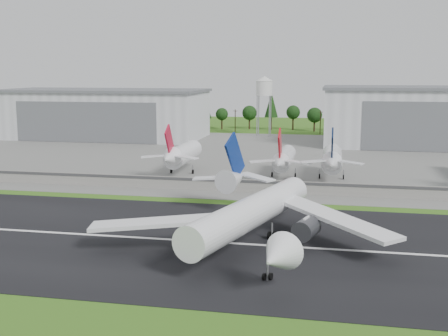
% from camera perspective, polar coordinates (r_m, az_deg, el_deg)
% --- Properties ---
extents(ground, '(600.00, 600.00, 0.00)m').
position_cam_1_polar(ground, '(98.88, -6.82, -8.98)').
color(ground, '#2E6217').
rests_on(ground, ground).
extents(runway, '(320.00, 60.00, 0.10)m').
position_cam_1_polar(runway, '(107.94, -5.17, -7.30)').
color(runway, black).
rests_on(runway, ground).
extents(runway_centerline, '(220.00, 1.00, 0.02)m').
position_cam_1_polar(runway_centerline, '(107.93, -5.17, -7.27)').
color(runway_centerline, white).
rests_on(runway_centerline, runway).
extents(apron, '(320.00, 150.00, 0.10)m').
position_cam_1_polar(apron, '(213.32, 3.18, 1.26)').
color(apron, slate).
rests_on(apron, ground).
extents(blast_fence, '(240.00, 0.61, 3.50)m').
position_cam_1_polar(blast_fence, '(149.88, -0.33, -1.70)').
color(blast_fence, gray).
rests_on(blast_fence, ground).
extents(hangar_west, '(97.00, 44.00, 23.20)m').
position_cam_1_polar(hangar_west, '(277.14, -12.11, 5.44)').
color(hangar_west, silver).
rests_on(hangar_west, ground).
extents(hangar_east, '(102.00, 47.00, 25.20)m').
position_cam_1_polar(hangar_east, '(258.55, 21.44, 4.91)').
color(hangar_east, silver).
rests_on(hangar_east, ground).
extents(water_tower, '(8.40, 8.40, 29.40)m').
position_cam_1_polar(water_tower, '(276.14, 4.11, 8.30)').
color(water_tower, '#99999E').
rests_on(water_tower, ground).
extents(utility_poles, '(230.00, 3.00, 12.00)m').
position_cam_1_polar(utility_poles, '(292.11, 5.40, 3.54)').
color(utility_poles, black).
rests_on(utility_poles, ground).
extents(treeline, '(320.00, 16.00, 22.00)m').
position_cam_1_polar(treeline, '(306.95, 5.69, 3.84)').
color(treeline, black).
rests_on(treeline, ground).
extents(main_airliner, '(54.87, 58.13, 18.17)m').
position_cam_1_polar(main_airliner, '(103.08, 2.79, -5.29)').
color(main_airliner, white).
rests_on(main_airliner, runway).
extents(parked_jet_red_a, '(7.36, 31.29, 16.84)m').
position_cam_1_polar(parked_jet_red_a, '(173.77, -4.43, 1.38)').
color(parked_jet_red_a, white).
rests_on(parked_jet_red_a, ground).
extents(parked_jet_red_b, '(7.36, 31.29, 16.40)m').
position_cam_1_polar(parked_jet_red_b, '(168.05, 6.06, 0.92)').
color(parked_jet_red_b, silver).
rests_on(parked_jet_red_b, ground).
extents(parked_jet_navy, '(7.36, 31.29, 16.78)m').
position_cam_1_polar(parked_jet_navy, '(167.40, 10.91, 0.89)').
color(parked_jet_navy, silver).
rests_on(parked_jet_navy, ground).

